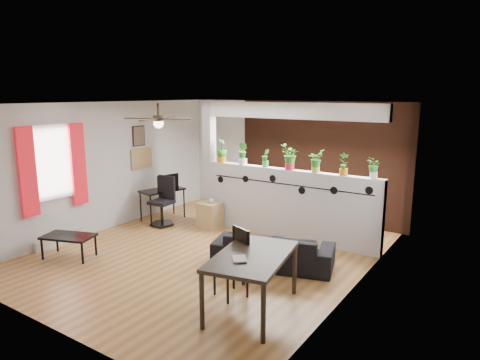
# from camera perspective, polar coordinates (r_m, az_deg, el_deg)

# --- Properties ---
(room_shell) EXTENTS (6.30, 7.10, 2.90)m
(room_shell) POSITION_cam_1_polar(r_m,az_deg,el_deg) (7.31, -4.39, -0.09)
(room_shell) COLOR olive
(room_shell) RESTS_ON ground
(partition_wall) EXTENTS (3.60, 0.18, 1.35)m
(partition_wall) POSITION_cam_1_polar(r_m,az_deg,el_deg) (8.27, 6.51, -3.21)
(partition_wall) COLOR #BCBCC1
(partition_wall) RESTS_ON ground
(ceiling_header) EXTENTS (3.60, 0.18, 0.30)m
(ceiling_header) POSITION_cam_1_polar(r_m,az_deg,el_deg) (8.01, 6.80, 9.17)
(ceiling_header) COLOR white
(ceiling_header) RESTS_ON room_shell
(pier_column) EXTENTS (0.22, 0.20, 2.60)m
(pier_column) POSITION_cam_1_polar(r_m,az_deg,el_deg) (9.15, -4.11, 2.26)
(pier_column) COLOR #BCBCC1
(pier_column) RESTS_ON ground
(brick_panel) EXTENTS (3.90, 0.05, 2.60)m
(brick_panel) POSITION_cam_1_polar(r_m,az_deg,el_deg) (9.45, 10.68, 2.39)
(brick_panel) COLOR #98472C
(brick_panel) RESTS_ON ground
(vine_decal) EXTENTS (3.31, 0.01, 0.30)m
(vine_decal) POSITION_cam_1_polar(r_m,az_deg,el_deg) (8.09, 6.27, -0.58)
(vine_decal) COLOR black
(vine_decal) RESTS_ON partition_wall
(window_assembly) EXTENTS (0.09, 1.30, 1.55)m
(window_assembly) POSITION_cam_1_polar(r_m,az_deg,el_deg) (8.36, -23.66, 1.89)
(window_assembly) COLOR white
(window_assembly) RESTS_ON room_shell
(baseboard_heater) EXTENTS (0.08, 1.00, 0.18)m
(baseboard_heater) POSITION_cam_1_polar(r_m,az_deg,el_deg) (8.68, -22.84, -7.39)
(baseboard_heater) COLOR silver
(baseboard_heater) RESTS_ON ground
(corkboard) EXTENTS (0.03, 0.60, 0.45)m
(corkboard) POSITION_cam_1_polar(r_m,az_deg,el_deg) (9.71, -12.98, 2.83)
(corkboard) COLOR #A27C4E
(corkboard) RESTS_ON room_shell
(framed_art) EXTENTS (0.03, 0.34, 0.44)m
(framed_art) POSITION_cam_1_polar(r_m,az_deg,el_deg) (9.62, -13.34, 5.74)
(framed_art) COLOR #8C7259
(framed_art) RESTS_ON room_shell
(ceiling_fan) EXTENTS (1.19, 1.19, 0.43)m
(ceiling_fan) POSITION_cam_1_polar(r_m,az_deg,el_deg) (7.48, -10.83, 7.84)
(ceiling_fan) COLOR black
(ceiling_fan) RESTS_ON room_shell
(potted_plant_0) EXTENTS (0.31, 0.33, 0.49)m
(potted_plant_0) POSITION_cam_1_polar(r_m,az_deg,el_deg) (8.90, -2.45, 4.03)
(potted_plant_0) COLOR orange
(potted_plant_0) RESTS_ON partition_wall
(potted_plant_1) EXTENTS (0.27, 0.24, 0.45)m
(potted_plant_1) POSITION_cam_1_polar(r_m,az_deg,el_deg) (8.61, 0.39, 3.66)
(potted_plant_1) COLOR white
(potted_plant_1) RESTS_ON partition_wall
(potted_plant_2) EXTENTS (0.22, 0.22, 0.36)m
(potted_plant_2) POSITION_cam_1_polar(r_m,az_deg,el_deg) (8.34, 3.43, 3.04)
(potted_plant_2) COLOR green
(potted_plant_2) RESTS_ON partition_wall
(potted_plant_3) EXTENTS (0.24, 0.28, 0.48)m
(potted_plant_3) POSITION_cam_1_polar(r_m,az_deg,el_deg) (8.09, 6.66, 3.17)
(potted_plant_3) COLOR #B41C2D
(potted_plant_3) RESTS_ON partition_wall
(potted_plant_4) EXTENTS (0.18, 0.22, 0.42)m
(potted_plant_4) POSITION_cam_1_polar(r_m,az_deg,el_deg) (7.87, 10.07, 2.61)
(potted_plant_4) COLOR gold
(potted_plant_4) RESTS_ON partition_wall
(potted_plant_5) EXTENTS (0.24, 0.21, 0.41)m
(potted_plant_5) POSITION_cam_1_polar(r_m,az_deg,el_deg) (7.68, 13.67, 2.21)
(potted_plant_5) COLOR orange
(potted_plant_5) RESTS_ON partition_wall
(potted_plant_6) EXTENTS (0.23, 0.23, 0.37)m
(potted_plant_6) POSITION_cam_1_polar(r_m,az_deg,el_deg) (7.52, 17.43, 1.66)
(potted_plant_6) COLOR silver
(potted_plant_6) RESTS_ON partition_wall
(sofa) EXTENTS (1.96, 1.21, 0.54)m
(sofa) POSITION_cam_1_polar(r_m,az_deg,el_deg) (7.05, 4.46, -9.28)
(sofa) COLOR black
(sofa) RESTS_ON ground
(cube_shelf) EXTENTS (0.44, 0.39, 0.54)m
(cube_shelf) POSITION_cam_1_polar(r_m,az_deg,el_deg) (8.96, -4.06, -4.71)
(cube_shelf) COLOR tan
(cube_shelf) RESTS_ON ground
(cup) EXTENTS (0.15, 0.15, 0.09)m
(cup) POSITION_cam_1_polar(r_m,az_deg,el_deg) (8.85, -3.83, -2.80)
(cup) COLOR gray
(cup) RESTS_ON cube_shelf
(computer_desk) EXTENTS (0.70, 1.03, 0.68)m
(computer_desk) POSITION_cam_1_polar(r_m,az_deg,el_deg) (9.59, -10.33, -1.62)
(computer_desk) COLOR black
(computer_desk) RESTS_ON ground
(monitor) EXTENTS (0.31, 0.11, 0.17)m
(monitor) POSITION_cam_1_polar(r_m,az_deg,el_deg) (9.67, -9.75, -0.57)
(monitor) COLOR black
(monitor) RESTS_ON computer_desk
(office_chair) EXTENTS (0.53, 0.53, 1.03)m
(office_chair) POSITION_cam_1_polar(r_m,az_deg,el_deg) (9.21, -10.18, -3.21)
(office_chair) COLOR black
(office_chair) RESTS_ON ground
(dining_table) EXTENTS (1.10, 1.53, 0.76)m
(dining_table) POSITION_cam_1_polar(r_m,az_deg,el_deg) (5.53, 1.64, -10.65)
(dining_table) COLOR black
(dining_table) RESTS_ON ground
(book) EXTENTS (0.28, 0.29, 0.02)m
(book) POSITION_cam_1_polar(r_m,az_deg,el_deg) (5.31, -1.03, -10.52)
(book) COLOR gray
(book) RESTS_ON dining_table
(folding_chair) EXTENTS (0.50, 0.50, 0.96)m
(folding_chair) POSITION_cam_1_polar(r_m,az_deg,el_deg) (5.97, -0.54, -10.13)
(folding_chair) COLOR black
(folding_chair) RESTS_ON ground
(coffee_table) EXTENTS (0.96, 0.73, 0.40)m
(coffee_table) POSITION_cam_1_polar(r_m,az_deg,el_deg) (7.89, -21.91, -7.15)
(coffee_table) COLOR black
(coffee_table) RESTS_ON ground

